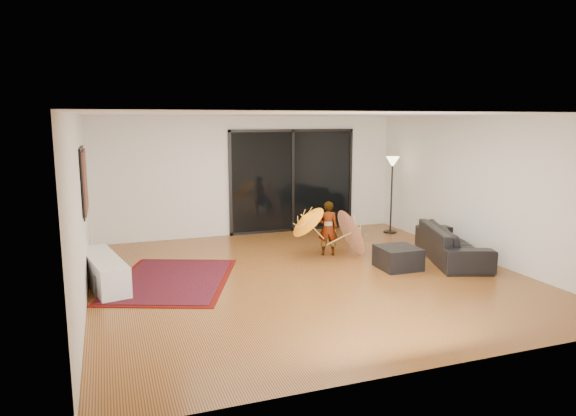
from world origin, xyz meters
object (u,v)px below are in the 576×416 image
child (328,228)px  sofa (452,243)px  media_console (104,271)px  ottoman (398,258)px

child → sofa: bearing=170.3°
media_console → ottoman: media_console is taller
media_console → child: size_ratio=1.63×
media_console → ottoman: (4.93, -0.72, -0.05)m
ottoman → child: (-0.81, 1.26, 0.34)m
media_console → sofa: bearing=-16.7°
ottoman → media_console: bearing=171.7°
child → media_console: bearing=25.7°
media_console → child: bearing=-4.1°
media_console → ottoman: bearing=-19.9°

